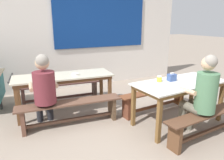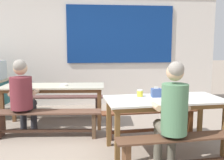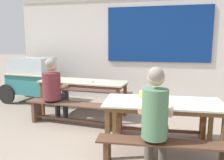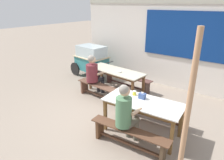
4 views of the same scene
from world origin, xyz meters
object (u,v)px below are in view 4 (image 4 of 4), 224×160
object	(u,v)px
bench_far_back	(127,79)
condiment_jar	(134,93)
person_left_back_turned	(94,73)
dining_table_near	(143,105)
bench_near_back	(152,110)
bench_near_front	(129,136)
person_near_front	(126,112)
wooden_support_post	(188,112)
soup_bowl	(119,72)
tissue_box	(142,96)
food_cart	(91,59)
bench_far_front	(102,90)
dining_table_far	(115,73)

from	to	relation	value
bench_far_back	condiment_jar	world-z (taller)	condiment_jar
person_left_back_turned	dining_table_near	bearing A→B (deg)	-21.07
condiment_jar	person_left_back_turned	bearing A→B (deg)	160.16
bench_far_back	bench_near_back	world-z (taller)	same
bench_near_front	condiment_jar	distance (m)	0.98
dining_table_near	person_near_front	bearing A→B (deg)	-97.91
wooden_support_post	soup_bowl	bearing A→B (deg)	143.36
bench_near_front	person_near_front	distance (m)	0.47
bench_near_back	bench_near_front	bearing A→B (deg)	-85.35
bench_near_front	person_left_back_turned	bearing A→B (deg)	146.98
tissue_box	condiment_jar	xyz separation A→B (m)	(-0.22, 0.05, -0.01)
tissue_box	wooden_support_post	size ratio (longest dim) A/B	0.06
person_near_front	wooden_support_post	size ratio (longest dim) A/B	0.55
bench_far_back	bench_near_front	xyz separation A→B (m)	(1.67, -2.47, -0.01)
soup_bowl	bench_near_back	bearing A→B (deg)	-23.88
tissue_box	food_cart	bearing A→B (deg)	149.22
bench_near_back	condiment_jar	distance (m)	0.72
bench_far_back	food_cart	bearing A→B (deg)	174.33
dining_table_near	bench_far_back	world-z (taller)	dining_table_near
dining_table_near	bench_near_front	distance (m)	0.71
bench_far_back	bench_far_front	xyz separation A→B (m)	(-0.09, -1.17, 0.00)
dining_table_far	person_near_front	size ratio (longest dim) A/B	1.44
person_left_back_turned	soup_bowl	xyz separation A→B (m)	(0.63, 0.41, 0.06)
condiment_jar	dining_table_near	bearing A→B (deg)	-27.76
tissue_box	dining_table_near	bearing A→B (deg)	-52.27
bench_far_back	person_left_back_turned	xyz separation A→B (m)	(-0.47, -1.08, 0.43)
person_near_front	soup_bowl	bearing A→B (deg)	128.63
bench_far_back	tissue_box	bearing A→B (deg)	-49.10
person_left_back_turned	bench_near_front	bearing A→B (deg)	-33.02
food_cart	tissue_box	distance (m)	3.80
soup_bowl	wooden_support_post	world-z (taller)	wooden_support_post
person_near_front	dining_table_far	bearing A→B (deg)	131.04
food_cart	wooden_support_post	world-z (taller)	wooden_support_post
soup_bowl	wooden_support_post	xyz separation A→B (m)	(2.53, -1.88, 0.42)
dining_table_near	soup_bowl	world-z (taller)	soup_bowl
dining_table_near	wooden_support_post	size ratio (longest dim) A/B	0.70
bench_near_front	bench_near_back	bearing A→B (deg)	94.65
dining_table_far	tissue_box	size ratio (longest dim) A/B	13.06
bench_near_back	dining_table_far	bearing A→B (deg)	156.15
dining_table_near	bench_far_back	xyz separation A→B (m)	(-1.63, 1.89, -0.39)
dining_table_far	bench_far_back	bearing A→B (deg)	85.84
bench_near_back	tissue_box	distance (m)	0.71
bench_near_back	soup_bowl	world-z (taller)	soup_bowl
soup_bowl	bench_far_front	bearing A→B (deg)	-116.17
person_left_back_turned	person_near_front	bearing A→B (deg)	-33.47
dining_table_near	person_near_front	size ratio (longest dim) A/B	1.28
tissue_box	soup_bowl	world-z (taller)	tissue_box
soup_bowl	food_cart	bearing A→B (deg)	155.86
bench_near_front	person_near_front	xyz separation A→B (m)	(-0.12, 0.06, 0.45)
dining_table_near	bench_near_front	world-z (taller)	dining_table_near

